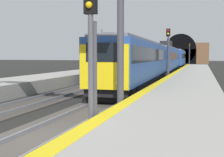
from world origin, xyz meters
TOP-DOWN VIEW (x-y plane):
  - ground_plane at (0.00, 0.00)m, footprint 320.00×320.00m
  - platform_right at (0.00, -4.06)m, footprint 112.00×4.02m
  - platform_right_edge_strip at (0.00, -2.30)m, footprint 112.00×0.50m
  - track_main_line at (0.00, 0.00)m, footprint 160.00×3.10m
  - train_main_approaching at (35.04, -0.00)m, footprint 57.81×3.14m
  - train_adjacent_platform at (37.55, 4.24)m, footprint 41.29×3.28m
  - railway_signal_near at (0.24, -1.83)m, footprint 0.39×0.38m
  - railway_signal_mid at (21.24, -1.83)m, footprint 0.39×0.38m
  - railway_signal_far at (70.36, -1.83)m, footprint 0.39×0.38m
  - overhead_signal_gantry at (3.55, 2.12)m, footprint 0.70×8.22m
  - tunnel_portal at (96.21, 2.12)m, footprint 2.57×18.38m
  - catenary_mast_near at (38.12, 10.67)m, footprint 0.22×2.19m

SIDE VIEW (x-z plane):
  - ground_plane at x=0.00m, z-range 0.00..0.00m
  - track_main_line at x=0.00m, z-range -0.06..0.15m
  - platform_right at x=0.00m, z-range 0.00..0.95m
  - platform_right_edge_strip at x=0.00m, z-range 0.95..0.96m
  - train_main_approaching at x=35.04m, z-range -0.16..4.67m
  - train_adjacent_platform at x=37.55m, z-range -0.14..4.87m
  - railway_signal_near at x=0.24m, z-range 0.43..5.15m
  - railway_signal_mid at x=21.24m, z-range 0.45..5.79m
  - railway_signal_far at x=70.36m, z-range 0.58..6.46m
  - tunnel_portal at x=96.21m, z-range -1.59..8.70m
  - catenary_mast_near at x=38.12m, z-range 0.11..7.16m
  - overhead_signal_gantry at x=3.55m, z-range 1.70..8.40m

